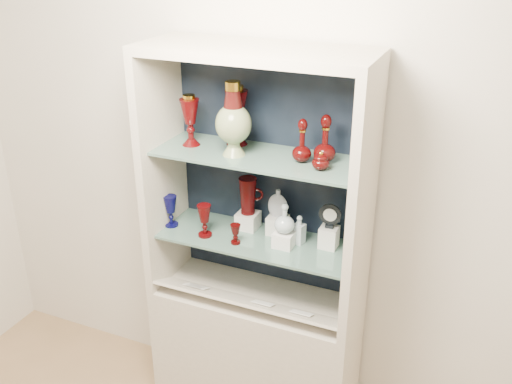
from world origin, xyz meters
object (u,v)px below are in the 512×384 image
at_px(ruby_decanter_b, 325,137).
at_px(ruby_decanter_a, 302,138).
at_px(ruby_pitcher, 248,196).
at_px(clear_round_decanter, 285,219).
at_px(pedestal_lamp_right, 237,115).
at_px(pedestal_lamp_left, 190,120).
at_px(lidded_bowl, 321,160).
at_px(cameo_medallion, 330,216).
at_px(flat_flask, 278,203).
at_px(enamel_urn, 233,119).
at_px(cobalt_goblet, 171,211).
at_px(clear_square_bottle, 299,229).
at_px(ruby_goblet_tall, 204,221).
at_px(ruby_goblet_small, 236,234).

bearing_deg(ruby_decanter_b, ruby_decanter_a, -158.68).
xyz_separation_m(ruby_pitcher, clear_round_decanter, (0.22, -0.10, -0.03)).
bearing_deg(pedestal_lamp_right, pedestal_lamp_left, -153.79).
xyz_separation_m(lidded_bowl, cameo_medallion, (0.02, 0.11, -0.30)).
distance_m(lidded_bowl, flat_flask, 0.41).
xyz_separation_m(ruby_decanter_a, lidded_bowl, (0.10, -0.05, -0.07)).
bearing_deg(lidded_bowl, clear_round_decanter, 166.95).
xyz_separation_m(enamel_urn, cobalt_goblet, (-0.34, -0.01, -0.50)).
relative_size(lidded_bowl, clear_round_decanter, 0.60).
xyz_separation_m(lidded_bowl, clear_round_decanter, (-0.17, 0.04, -0.32)).
relative_size(pedestal_lamp_right, clear_round_decanter, 1.99).
distance_m(enamel_urn, ruby_pitcher, 0.43).
bearing_deg(clear_round_decanter, cobalt_goblet, -177.03).
bearing_deg(ruby_decanter_a, lidded_bowl, -27.79).
height_order(flat_flask, clear_round_decanter, flat_flask).
bearing_deg(clear_square_bottle, ruby_decanter_a, -73.13).
bearing_deg(ruby_goblet_tall, enamel_urn, 13.84).
distance_m(ruby_goblet_tall, flat_flask, 0.35).
height_order(pedestal_lamp_right, ruby_decanter_a, pedestal_lamp_right).
relative_size(ruby_decanter_b, flat_flask, 1.57).
distance_m(ruby_decanter_a, flat_flask, 0.40).
height_order(ruby_goblet_small, flat_flask, flat_flask).
relative_size(lidded_bowl, cobalt_goblet, 0.52).
bearing_deg(cameo_medallion, lidded_bowl, -106.25).
xyz_separation_m(ruby_pitcher, flat_flask, (0.15, 0.00, -0.01)).
bearing_deg(pedestal_lamp_left, enamel_urn, -8.75).
distance_m(ruby_decanter_b, cobalt_goblet, 0.86).
xyz_separation_m(ruby_pitcher, cameo_medallion, (0.41, -0.02, -0.01)).
relative_size(ruby_decanter_a, ruby_pitcher, 1.17).
relative_size(ruby_goblet_tall, clear_square_bottle, 1.14).
bearing_deg(clear_square_bottle, flat_flask, 159.00).
height_order(lidded_bowl, clear_square_bottle, lidded_bowl).
bearing_deg(ruby_decanter_a, clear_square_bottle, 106.87).
xyz_separation_m(lidded_bowl, cobalt_goblet, (-0.74, 0.01, -0.38)).
bearing_deg(enamel_urn, ruby_decanter_a, 6.84).
bearing_deg(flat_flask, ruby_goblet_small, -127.04).
relative_size(pedestal_lamp_right, ruby_decanter_b, 1.23).
bearing_deg(ruby_decanter_a, cobalt_goblet, -176.02).
height_order(enamel_urn, lidded_bowl, enamel_urn).
bearing_deg(ruby_goblet_tall, clear_round_decanter, 8.49).
xyz_separation_m(ruby_goblet_small, cameo_medallion, (0.40, 0.14, 0.11)).
bearing_deg(clear_round_decanter, ruby_goblet_tall, -171.51).
height_order(ruby_decanter_a, ruby_goblet_small, ruby_decanter_a).
bearing_deg(ruby_pitcher, lidded_bowl, -37.98).
bearing_deg(ruby_goblet_tall, pedestal_lamp_right, 59.29).
height_order(enamel_urn, cameo_medallion, enamel_urn).
height_order(pedestal_lamp_right, clear_square_bottle, pedestal_lamp_right).
height_order(pedestal_lamp_left, pedestal_lamp_right, pedestal_lamp_right).
relative_size(cobalt_goblet, ruby_goblet_small, 1.64).
height_order(pedestal_lamp_right, ruby_decanter_b, pedestal_lamp_right).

